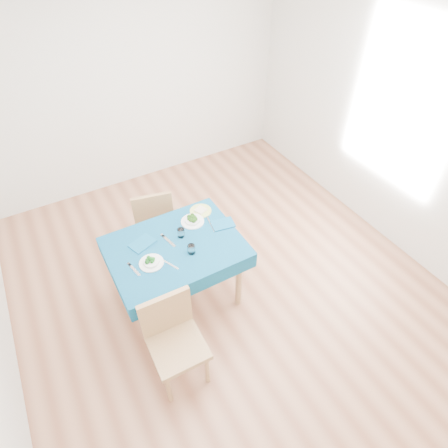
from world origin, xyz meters
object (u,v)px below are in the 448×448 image
table (178,274)px  bowl_near (151,261)px  chair_near (177,341)px  chair_far (152,211)px  side_plate (201,211)px  bowl_far (192,219)px

table → bowl_near: bowl_near is taller
chair_near → chair_far: (0.41, 1.53, -0.02)m
chair_near → side_plate: chair_near is taller
side_plate → bowl_far: bearing=-144.3°
chair_far → bowl_far: size_ratio=4.64×
chair_far → bowl_near: 1.01m
table → bowl_near: size_ratio=5.56×
side_plate → chair_far: bearing=121.3°
bowl_near → side_plate: size_ratio=0.99×
chair_near → bowl_far: size_ratio=4.82×
chair_far → side_plate: bearing=133.7°
chair_near → bowl_near: chair_near is taller
chair_far → bowl_far: 0.71m
bowl_far → side_plate: bearing=35.7°
chair_near → side_plate: bearing=55.7°
chair_near → chair_far: bearing=76.8°
bowl_far → side_plate: bowl_far is taller
chair_far → table: bearing=96.5°
bowl_far → side_plate: size_ratio=1.04×
table → chair_far: chair_far is taller
bowl_near → bowl_far: bearing=28.9°
table → bowl_far: size_ratio=5.28×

